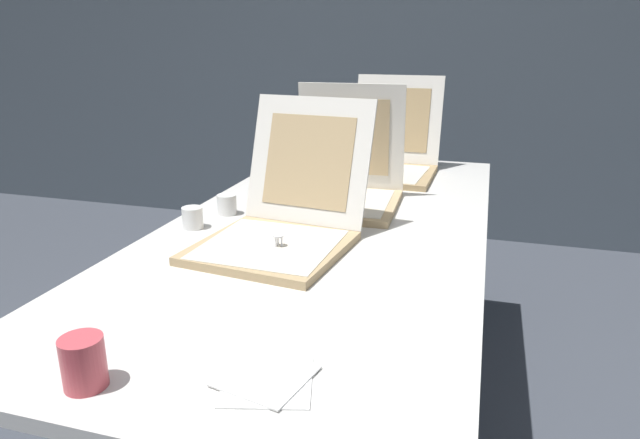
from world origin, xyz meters
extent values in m
cube|color=#4C5660|center=(0.00, 2.74, 1.30)|extent=(10.00, 0.10, 2.60)
cube|color=silver|center=(0.00, 0.56, 0.73)|extent=(0.93, 2.02, 0.03)
cylinder|color=gray|center=(-0.40, 1.50, 0.36)|extent=(0.04, 0.04, 0.72)
cylinder|color=gray|center=(0.40, 1.50, 0.36)|extent=(0.04, 0.04, 0.72)
cube|color=tan|center=(-0.08, 0.28, 0.76)|extent=(0.41, 0.41, 0.02)
cube|color=silver|center=(-0.08, 0.28, 0.77)|extent=(0.35, 0.35, 0.00)
cube|color=white|center=(-0.05, 0.52, 0.94)|extent=(0.38, 0.16, 0.35)
cube|color=tan|center=(-0.05, 0.52, 0.94)|extent=(0.27, 0.12, 0.25)
cylinder|color=white|center=(-0.05, 0.27, 0.80)|extent=(0.03, 0.03, 0.00)
cylinder|color=white|center=(-0.04, 0.27, 0.78)|extent=(0.01, 0.01, 0.03)
cylinder|color=white|center=(-0.06, 0.28, 0.78)|extent=(0.01, 0.01, 0.03)
cylinder|color=white|center=(-0.06, 0.26, 0.78)|extent=(0.01, 0.01, 0.03)
cube|color=tan|center=(-0.01, 0.73, 0.76)|extent=(0.38, 0.38, 0.02)
cube|color=silver|center=(-0.01, 0.73, 0.77)|extent=(0.35, 0.35, 0.00)
cube|color=white|center=(-0.01, 0.89, 0.95)|extent=(0.37, 0.05, 0.37)
cube|color=tan|center=(-0.01, 0.89, 0.95)|extent=(0.27, 0.04, 0.27)
cube|color=#E0B266|center=(-0.03, 0.70, 0.78)|extent=(0.11, 0.14, 0.01)
cube|color=tan|center=(-0.06, 0.76, 0.78)|extent=(0.07, 0.05, 0.02)
sphere|color=orange|center=(-0.04, 0.72, 0.78)|extent=(0.02, 0.02, 0.02)
cube|color=tan|center=(0.06, 1.18, 0.76)|extent=(0.38, 0.38, 0.02)
cube|color=silver|center=(0.06, 1.18, 0.77)|extent=(0.34, 0.34, 0.00)
cube|color=white|center=(0.07, 1.41, 0.95)|extent=(0.37, 0.09, 0.36)
cube|color=tan|center=(0.07, 1.40, 0.95)|extent=(0.27, 0.06, 0.26)
cylinder|color=white|center=(-0.37, 0.40, 0.78)|extent=(0.06, 0.06, 0.06)
cylinder|color=white|center=(-0.33, 0.55, 0.78)|extent=(0.06, 0.06, 0.06)
cylinder|color=#D14C56|center=(-0.15, -0.36, 0.79)|extent=(0.07, 0.07, 0.09)
cube|color=white|center=(0.13, -0.27, 0.75)|extent=(0.18, 0.18, 0.00)
cube|color=white|center=(0.12, -0.26, 0.75)|extent=(0.16, 0.16, 0.00)
camera|label=1|loc=(0.44, -1.00, 1.29)|focal=31.52mm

